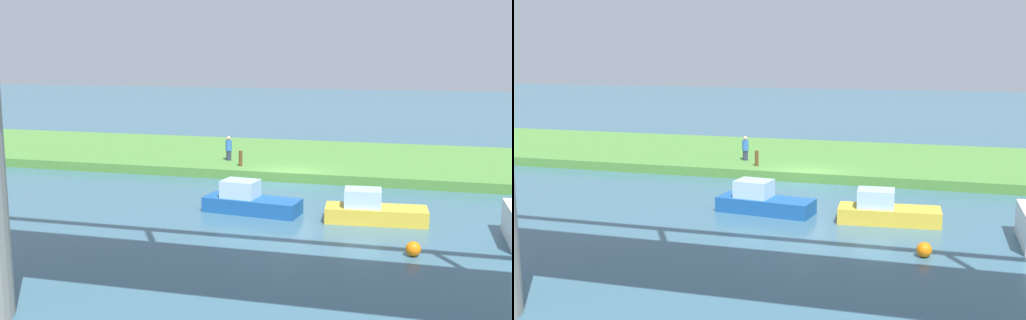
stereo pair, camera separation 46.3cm
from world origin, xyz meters
TOP-DOWN VIEW (x-y plane):
  - ground_plane at (0.00, 0.00)m, footprint 160.00×160.00m
  - grassy_bank at (0.00, -6.00)m, footprint 80.00×12.00m
  - person_on_bank at (4.07, -2.81)m, footprint 0.44×0.44m
  - mooring_post at (2.91, -1.27)m, footprint 0.20×0.20m
  - houseboat_blue at (-4.80, 6.43)m, footprint 4.04×1.72m
  - motorboat_red at (0.28, 6.24)m, footprint 4.14×1.89m
  - marker_buoy at (-6.45, 10.31)m, footprint 0.50×0.50m

SIDE VIEW (x-z plane):
  - ground_plane at x=0.00m, z-range 0.00..0.00m
  - grassy_bank at x=0.00m, z-range 0.00..0.50m
  - marker_buoy at x=-6.45m, z-range 0.00..0.50m
  - houseboat_blue at x=-4.80m, z-range -0.19..1.12m
  - motorboat_red at x=0.28m, z-range -0.19..1.14m
  - mooring_post at x=2.91m, z-range 0.50..1.34m
  - person_on_bank at x=4.07m, z-range 0.51..1.90m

